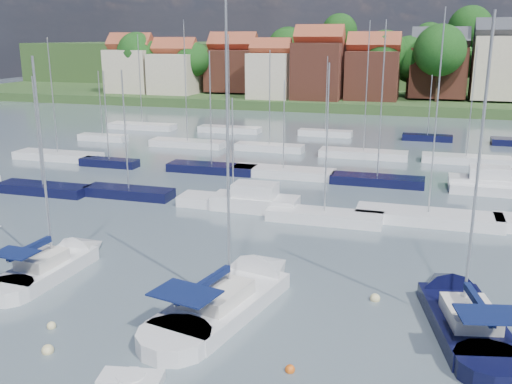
% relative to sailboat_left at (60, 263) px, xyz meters
% --- Properties ---
extents(ground, '(260.00, 260.00, 0.00)m').
position_rel_sailboat_left_xyz_m(ground, '(13.18, 35.14, -0.36)').
color(ground, '#475561').
rests_on(ground, ground).
extents(sailboat_left, '(3.10, 10.19, 13.78)m').
position_rel_sailboat_left_xyz_m(sailboat_left, '(0.00, 0.00, 0.00)').
color(sailboat_left, silver).
rests_on(sailboat_left, ground).
extents(sailboat_centre, '(6.26, 13.67, 17.89)m').
position_rel_sailboat_left_xyz_m(sailboat_centre, '(11.82, -0.55, -0.02)').
color(sailboat_centre, silver).
rests_on(sailboat_centre, ground).
extents(sailboat_navy, '(5.52, 12.01, 16.09)m').
position_rel_sailboat_left_xyz_m(sailboat_navy, '(22.95, 0.41, -0.01)').
color(sailboat_navy, black).
rests_on(sailboat_navy, ground).
extents(tender, '(2.74, 1.64, 0.56)m').
position_rel_sailboat_left_xyz_m(tender, '(10.02, -9.54, -0.15)').
color(tender, silver).
rests_on(tender, ground).
extents(buoy_b, '(0.55, 0.55, 0.55)m').
position_rel_sailboat_left_xyz_m(buoy_b, '(5.22, -8.38, -0.36)').
color(buoy_b, beige).
rests_on(buoy_b, ground).
extents(buoy_c, '(0.44, 0.44, 0.44)m').
position_rel_sailboat_left_xyz_m(buoy_c, '(3.99, -6.42, -0.36)').
color(buoy_c, beige).
rests_on(buoy_c, ground).
extents(buoy_d, '(0.43, 0.43, 0.43)m').
position_rel_sailboat_left_xyz_m(buoy_d, '(15.99, -6.75, -0.36)').
color(buoy_d, '#D85914').
rests_on(buoy_d, ground).
extents(buoy_e, '(0.55, 0.55, 0.55)m').
position_rel_sailboat_left_xyz_m(buoy_e, '(18.81, 1.16, -0.36)').
color(buoy_e, beige).
rests_on(buoy_e, ground).
extents(marina_field, '(79.62, 41.41, 15.93)m').
position_rel_sailboat_left_xyz_m(marina_field, '(15.09, 30.28, 0.07)').
color(marina_field, silver).
rests_on(marina_field, ground).
extents(far_shore_town, '(212.46, 90.00, 22.27)m').
position_rel_sailboat_left_xyz_m(far_shore_town, '(15.41, 127.80, 4.24)').
color(far_shore_town, '#324824').
rests_on(far_shore_town, ground).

